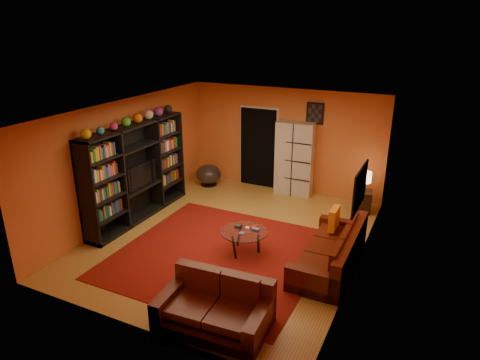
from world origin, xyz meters
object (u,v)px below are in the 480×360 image
at_px(tv, 138,176).
at_px(storage_cabinet, 295,159).
at_px(bowl_chair, 208,174).
at_px(sofa, 334,253).
at_px(entertainment_unit, 137,172).
at_px(table_lamp, 365,178).
at_px(side_table, 363,201).
at_px(loveseat, 216,306).
at_px(coffee_table, 244,233).

bearing_deg(tv, storage_cabinet, -42.38).
distance_m(tv, bowl_chair, 2.52).
xyz_separation_m(sofa, storage_cabinet, (-1.79, 2.99, 0.63)).
bearing_deg(sofa, entertainment_unit, 177.51).
distance_m(tv, table_lamp, 5.01).
xyz_separation_m(sofa, side_table, (0.00, 2.62, -0.03)).
distance_m(entertainment_unit, sofa, 4.48).
relative_size(entertainment_unit, storage_cabinet, 1.64).
bearing_deg(side_table, bowl_chair, -179.11).
bearing_deg(bowl_chair, sofa, -32.61).
xyz_separation_m(entertainment_unit, table_lamp, (4.42, 2.43, -0.23)).
bearing_deg(table_lamp, storage_cabinet, 168.36).
bearing_deg(loveseat, side_table, -16.95).
xyz_separation_m(coffee_table, side_table, (1.65, 2.86, -0.15)).
xyz_separation_m(entertainment_unit, side_table, (4.42, 2.43, -0.80)).
bearing_deg(entertainment_unit, side_table, 28.83).
bearing_deg(loveseat, tv, 49.79).
distance_m(loveseat, side_table, 4.98).
height_order(coffee_table, bowl_chair, bowl_chair).
relative_size(sofa, loveseat, 1.36).
distance_m(sofa, storage_cabinet, 3.54).
bearing_deg(storage_cabinet, side_table, -14.78).
bearing_deg(table_lamp, entertainment_unit, -151.17).
height_order(tv, storage_cabinet, storage_cabinet).
xyz_separation_m(tv, loveseat, (3.21, -2.39, -0.71)).
relative_size(loveseat, coffee_table, 1.83).
distance_m(coffee_table, side_table, 3.31).
relative_size(coffee_table, storage_cabinet, 0.48).
xyz_separation_m(entertainment_unit, coffee_table, (2.77, -0.43, -0.65)).
bearing_deg(coffee_table, side_table, 60.06).
bearing_deg(coffee_table, bowl_chair, 130.11).
bearing_deg(sofa, tv, 177.79).
relative_size(coffee_table, table_lamp, 1.93).
height_order(storage_cabinet, table_lamp, storage_cabinet).
height_order(coffee_table, table_lamp, table_lamp).
relative_size(storage_cabinet, table_lamp, 4.01).
xyz_separation_m(storage_cabinet, side_table, (1.79, -0.37, -0.67)).
distance_m(sofa, loveseat, 2.50).
height_order(loveseat, bowl_chair, loveseat).
distance_m(sofa, coffee_table, 1.67).
bearing_deg(tv, entertainment_unit, 64.65).
bearing_deg(entertainment_unit, coffee_table, -8.87).
relative_size(sofa, side_table, 4.40).
height_order(sofa, storage_cabinet, storage_cabinet).
distance_m(storage_cabinet, bowl_chair, 2.34).
bearing_deg(storage_cabinet, coffee_table, -90.64).
bearing_deg(coffee_table, sofa, 8.28).
distance_m(storage_cabinet, side_table, 1.95).
bearing_deg(sofa, storage_cabinet, 120.84).
relative_size(entertainment_unit, tv, 3.21).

